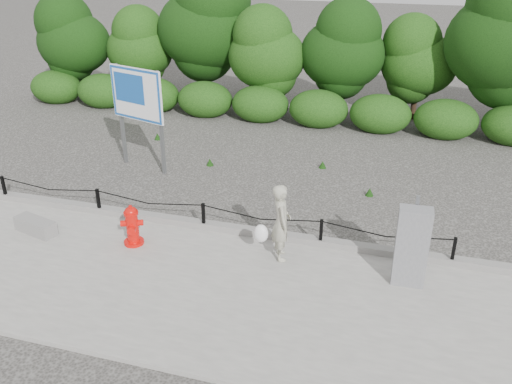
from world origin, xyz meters
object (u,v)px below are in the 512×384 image
Objects in this scene: concrete_block at (36,226)px; advertising_sign at (137,99)px; utility_cabinet at (411,247)px; fire_hydrant at (132,226)px; pedestrian at (280,223)px.

advertising_sign reaches higher than concrete_block.
utility_cabinet is at bearing -9.73° from advertising_sign.
advertising_sign is (-1.73, 3.78, 1.44)m from fire_hydrant.
fire_hydrant is 0.53× the size of utility_cabinet.
advertising_sign is at bearing 91.65° from fire_hydrant.
advertising_sign reaches higher than utility_cabinet.
concrete_block is at bearing -179.92° from utility_cabinet.
concrete_block is at bearing -79.28° from advertising_sign.
fire_hydrant is 2.20m from concrete_block.
pedestrian is 5.90m from advertising_sign.
pedestrian reaches higher than concrete_block.
utility_cabinet is (7.53, 0.34, 0.59)m from concrete_block.
utility_cabinet is at bearing -115.75° from pedestrian.
pedestrian is at bearing 5.67° from concrete_block.
utility_cabinet is 8.02m from advertising_sign.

